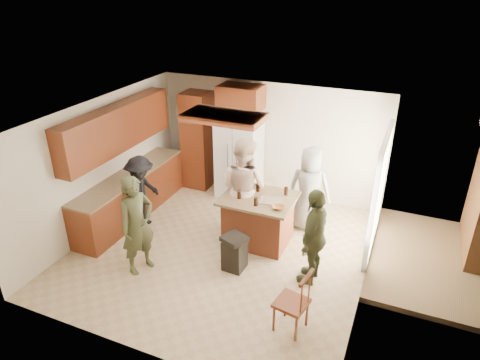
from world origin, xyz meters
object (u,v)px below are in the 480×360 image
at_px(trash_bin, 235,252).
at_px(person_counter, 141,192).
at_px(person_behind_left, 244,187).
at_px(person_front_left, 137,225).
at_px(spindle_chair, 293,303).
at_px(refrigerator, 239,157).
at_px(kitchen_island, 258,219).
at_px(person_side_right, 314,236).
at_px(person_behind_right, 309,189).

bearing_deg(trash_bin, person_counter, 165.69).
relative_size(person_behind_left, trash_bin, 3.06).
bearing_deg(person_front_left, spindle_chair, -77.40).
xyz_separation_m(person_front_left, refrigerator, (0.46, 3.12, 0.04)).
distance_m(person_counter, refrigerator, 2.30).
bearing_deg(spindle_chair, kitchen_island, 123.21).
relative_size(person_front_left, person_counter, 1.17).
height_order(person_front_left, person_counter, person_front_left).
bearing_deg(person_front_left, person_side_right, -53.27).
xyz_separation_m(person_front_left, person_counter, (-0.75, 1.17, -0.12)).
bearing_deg(person_side_right, person_behind_left, -114.65).
relative_size(person_side_right, kitchen_island, 1.28).
distance_m(person_front_left, person_counter, 1.40).
distance_m(person_behind_left, person_side_right, 1.78).
bearing_deg(spindle_chair, person_behind_right, 100.52).
xyz_separation_m(person_behind_left, person_side_right, (1.55, -0.86, -0.14)).
bearing_deg(person_side_right, person_behind_right, -158.19).
height_order(person_side_right, refrigerator, refrigerator).
xyz_separation_m(person_counter, refrigerator, (1.21, 1.95, 0.17)).
height_order(person_front_left, person_side_right, person_front_left).
bearing_deg(kitchen_island, spindle_chair, -56.79).
bearing_deg(person_behind_right, person_side_right, 107.12).
bearing_deg(person_behind_left, spindle_chair, 141.79).
distance_m(refrigerator, spindle_chair, 4.15).
xyz_separation_m(person_front_left, person_side_right, (2.70, 0.84, -0.04)).
bearing_deg(person_side_right, person_front_left, -68.23).
relative_size(person_front_left, refrigerator, 0.95).
height_order(refrigerator, spindle_chair, refrigerator).
xyz_separation_m(person_behind_left, trash_bin, (0.29, -1.09, -0.65)).
bearing_deg(person_behind_left, person_behind_right, -134.08).
bearing_deg(kitchen_island, person_side_right, -29.76).
xyz_separation_m(person_behind_left, spindle_chair, (1.57, -2.03, -0.51)).
relative_size(person_side_right, spindle_chair, 1.65).
relative_size(person_behind_right, trash_bin, 2.65).
distance_m(person_front_left, trash_bin, 1.66).
bearing_deg(trash_bin, person_behind_left, 104.84).
relative_size(person_side_right, trash_bin, 2.61).
relative_size(person_behind_left, person_counter, 1.31).
xyz_separation_m(person_behind_right, person_counter, (-2.97, -1.19, -0.10)).
bearing_deg(person_behind_right, person_front_left, 46.61).
distance_m(person_front_left, spindle_chair, 2.78).
distance_m(person_counter, kitchen_island, 2.31).
xyz_separation_m(person_behind_right, kitchen_island, (-0.71, -0.85, -0.36)).
distance_m(person_behind_right, refrigerator, 1.92).
bearing_deg(person_side_right, refrigerator, -131.09).
distance_m(kitchen_island, trash_bin, 0.92).
height_order(person_behind_left, person_side_right, person_behind_left).
bearing_deg(person_behind_left, trash_bin, 118.90).
xyz_separation_m(person_front_left, person_behind_left, (1.15, 1.70, 0.11)).
bearing_deg(trash_bin, refrigerator, 111.31).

